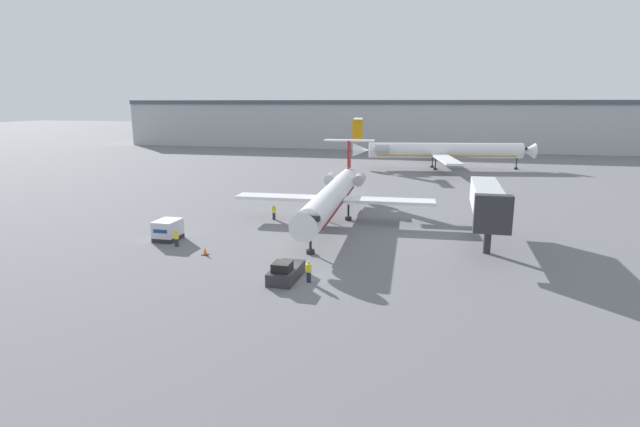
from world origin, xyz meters
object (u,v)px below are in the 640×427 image
at_px(luggage_cart, 168,230).
at_px(worker_near_tug, 309,271).
at_px(worker_by_wing, 274,212).
at_px(jet_bridge, 487,201).
at_px(worker_on_apron, 176,238).
at_px(traffic_cone_left, 205,251).
at_px(pushback_tug, 286,272).
at_px(airplane_parked_far_left, 439,150).
at_px(airplane_main, 333,195).

bearing_deg(luggage_cart, worker_near_tug, -26.05).
bearing_deg(worker_by_wing, jet_bridge, -12.26).
height_order(luggage_cart, worker_on_apron, luggage_cart).
bearing_deg(worker_by_wing, traffic_cone_left, -95.70).
bearing_deg(worker_by_wing, pushback_tug, -68.31).
bearing_deg(jet_bridge, pushback_tug, -138.33).
bearing_deg(traffic_cone_left, worker_near_tug, -22.54).
distance_m(worker_near_tug, traffic_cone_left, 12.31).
height_order(pushback_tug, luggage_cart, luggage_cart).
xyz_separation_m(pushback_tug, airplane_parked_far_left, (10.89, 73.41, 3.30)).
xyz_separation_m(worker_by_wing, worker_on_apron, (-5.51, -13.41, -0.07)).
relative_size(pushback_tug, worker_near_tug, 2.56).
height_order(airplane_main, worker_on_apron, airplane_main).
height_order(pushback_tug, traffic_cone_left, pushback_tug).
bearing_deg(airplane_parked_far_left, worker_by_wing, -109.23).
relative_size(luggage_cart, airplane_parked_far_left, 0.07).
height_order(traffic_cone_left, jet_bridge, jet_bridge).
relative_size(worker_near_tug, traffic_cone_left, 2.46).
bearing_deg(worker_by_wing, worker_near_tug, -63.78).
bearing_deg(worker_on_apron, worker_by_wing, 67.68).
bearing_deg(pushback_tug, worker_near_tug, -6.93).
distance_m(pushback_tug, traffic_cone_left, 10.39).
relative_size(airplane_main, pushback_tug, 7.13).
distance_m(airplane_main, jet_bridge, 18.04).
distance_m(airplane_main, worker_by_wing, 7.61).
xyz_separation_m(airplane_main, jet_bridge, (16.92, -6.11, 1.20)).
distance_m(pushback_tug, worker_by_wing, 21.23).
distance_m(pushback_tug, worker_on_apron, 14.77).
relative_size(pushback_tug, traffic_cone_left, 6.29).
bearing_deg(worker_near_tug, traffic_cone_left, 157.46).
bearing_deg(pushback_tug, worker_by_wing, 111.69).
bearing_deg(airplane_main, luggage_cart, -140.30).
xyz_separation_m(airplane_main, pushback_tug, (0.66, -20.59, -2.63)).
height_order(pushback_tug, worker_near_tug, worker_near_tug).
relative_size(worker_near_tug, airplane_parked_far_left, 0.05).
xyz_separation_m(worker_by_wing, traffic_cone_left, (-1.52, -15.25, -0.58)).
bearing_deg(airplane_main, airplane_parked_far_left, 77.67).
bearing_deg(worker_near_tug, jet_bridge, 45.86).
xyz_separation_m(pushback_tug, worker_near_tug, (1.99, -0.24, 0.30)).
bearing_deg(worker_near_tug, pushback_tug, 173.07).
height_order(airplane_main, worker_by_wing, airplane_main).
xyz_separation_m(worker_near_tug, airplane_parked_far_left, (8.90, 73.65, 3.00)).
relative_size(airplane_main, luggage_cart, 11.06).
distance_m(worker_by_wing, jet_bridge, 24.93).
bearing_deg(worker_by_wing, airplane_parked_far_left, 70.77).
height_order(airplane_main, luggage_cart, airplane_main).
distance_m(worker_near_tug, worker_on_apron, 16.68).
xyz_separation_m(worker_on_apron, airplane_parked_far_left, (24.24, 67.10, 3.08)).
xyz_separation_m(luggage_cart, worker_by_wing, (7.62, 11.43, -0.14)).
xyz_separation_m(worker_near_tug, worker_by_wing, (-9.83, 19.96, -0.00)).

